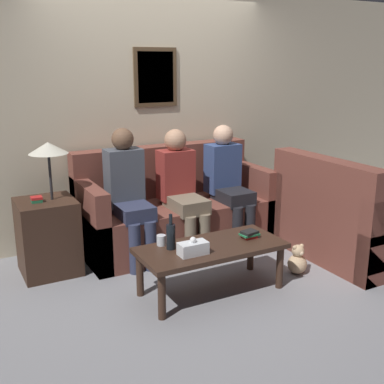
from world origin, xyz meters
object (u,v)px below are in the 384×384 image
drinking_glass (161,240)px  person_left (129,190)px  teddy_bear (297,261)px  couch_main (174,212)px  wine_bottle (171,236)px  person_middle (181,186)px  couch_side (344,222)px  person_right (228,179)px  coffee_table (211,252)px

drinking_glass → person_left: bearing=89.0°
teddy_bear → couch_main: bearing=118.4°
wine_bottle → person_middle: bearing=58.1°
couch_side → person_right: person_right is taller
coffee_table → person_middle: (0.20, 0.92, 0.32)m
coffee_table → person_left: bearing=109.8°
person_left → person_middle: (0.54, -0.03, -0.02)m
coffee_table → person_middle: 0.99m
person_right → wine_bottle: bearing=-141.6°
teddy_bear → drinking_glass: bearing=167.9°
couch_main → wine_bottle: 1.19m
couch_side → person_middle: 1.63m
drinking_glass → wine_bottle: bearing=-72.7°
wine_bottle → teddy_bear: size_ratio=1.06×
couch_side → person_middle: (-1.33, 0.88, 0.32)m
couch_side → person_middle: size_ratio=1.07×
drinking_glass → person_left: person_left is taller
coffee_table → person_middle: person_middle is taller
drinking_glass → couch_side: bearing=-4.8°
couch_side → person_left: 2.11m
coffee_table → teddy_bear: bearing=-4.1°
teddy_bear → person_middle: bearing=124.4°
drinking_glass → person_right: bearing=33.8°
couch_main → coffee_table: couch_main is taller
couch_main → wine_bottle: size_ratio=6.71×
drinking_glass → person_middle: (0.55, 0.72, 0.22)m
couch_side → coffee_table: 1.53m
person_right → teddy_bear: size_ratio=4.46×
drinking_glass → person_right: size_ratio=0.07×
wine_bottle → person_middle: 0.99m
couch_main → person_left: person_left is taller
couch_main → person_right: person_right is taller
person_left → person_right: bearing=-0.5°
person_middle → teddy_bear: size_ratio=4.44×
couch_side → person_right: size_ratio=1.06×
drinking_glass → couch_main: bearing=58.3°
person_middle → wine_bottle: bearing=-121.9°
person_left → person_middle: 0.54m
teddy_bear → coffee_table: bearing=175.9°
person_middle → coffee_table: bearing=-102.0°
person_middle → drinking_glass: bearing=-127.5°
wine_bottle → person_middle: (0.52, 0.83, 0.15)m
couch_main → wine_bottle: (-0.54, -1.05, 0.17)m
couch_side → teddy_bear: bearing=99.2°
couch_side → drinking_glass: 1.89m
coffee_table → teddy_bear: size_ratio=4.41×
couch_main → couch_side: (1.31, -1.09, 0.00)m
person_left → teddy_bear: size_ratio=4.60×
couch_main → person_right: (0.53, -0.19, 0.33)m
drinking_glass → person_middle: 0.93m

